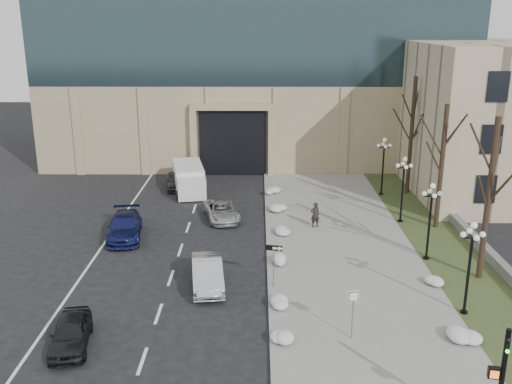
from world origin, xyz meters
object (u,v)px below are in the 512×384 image
at_px(car_c, 125,227).
at_px(car_a, 71,333).
at_px(car_e, 176,180).
at_px(car_b, 207,273).
at_px(pedestrian, 315,215).
at_px(lamppost_a, 470,256).
at_px(keep_sign, 353,304).
at_px(car_d, 222,211).
at_px(box_truck, 189,179).
at_px(one_way_sign, 277,253).
at_px(lamppost_d, 383,159).
at_px(lamppost_b, 430,211).
at_px(lamppost_c, 403,181).

bearing_deg(car_c, car_a, -95.93).
bearing_deg(car_e, car_b, -86.40).
distance_m(pedestrian, lamppost_a, 13.51).
height_order(car_c, keep_sign, keep_sign).
height_order(car_d, box_truck, box_truck).
bearing_deg(car_d, box_truck, 100.45).
bearing_deg(box_truck, car_b, -91.26).
bearing_deg(car_c, car_e, 72.58).
bearing_deg(pedestrian, one_way_sign, 55.28).
bearing_deg(car_c, car_d, 21.93).
distance_m(car_c, lamppost_d, 21.05).
distance_m(lamppost_b, lamppost_d, 13.00).
bearing_deg(car_c, one_way_sign, -45.87).
bearing_deg(car_d, car_b, -103.81).
height_order(car_e, box_truck, box_truck).
relative_size(pedestrian, lamppost_a, 0.37).
height_order(car_c, lamppost_d, lamppost_d).
xyz_separation_m(car_b, car_d, (0.07, 10.70, -0.12)).
distance_m(one_way_sign, keep_sign, 5.99).
relative_size(car_a, keep_sign, 1.59).
xyz_separation_m(box_truck, one_way_sign, (6.74, -18.11, 1.02)).
relative_size(car_c, one_way_sign, 2.08).
relative_size(lamppost_a, lamppost_d, 1.00).
relative_size(one_way_sign, lamppost_d, 0.52).
bearing_deg(keep_sign, car_e, 107.32).
bearing_deg(keep_sign, lamppost_c, 61.71).
relative_size(car_d, lamppost_a, 0.96).
xyz_separation_m(car_b, car_e, (-4.24, 18.55, -0.07)).
bearing_deg(lamppost_a, car_a, -170.98).
height_order(lamppost_b, lamppost_c, same).
distance_m(car_c, car_e, 11.58).
relative_size(box_truck, one_way_sign, 2.79).
xyz_separation_m(car_e, lamppost_b, (16.90, -15.06, 2.39)).
bearing_deg(car_e, lamppost_a, -61.16).
distance_m(box_truck, lamppost_c, 17.70).
bearing_deg(one_way_sign, lamppost_c, 59.87).
xyz_separation_m(car_b, box_truck, (-3.08, 17.82, 0.26)).
xyz_separation_m(one_way_sign, lamppost_c, (9.00, 10.28, 1.04)).
relative_size(lamppost_b, lamppost_d, 1.00).
height_order(car_a, car_b, car_b).
bearing_deg(lamppost_b, car_c, 169.05).
height_order(car_d, car_e, car_e).
relative_size(car_a, car_c, 0.76).
height_order(car_a, lamppost_a, lamppost_a).
distance_m(car_e, lamppost_d, 17.19).
height_order(pedestrian, lamppost_d, lamppost_d).
bearing_deg(lamppost_d, lamppost_a, -90.00).
height_order(keep_sign, lamppost_d, lamppost_d).
xyz_separation_m(car_b, keep_sign, (6.86, -5.35, 1.04)).
height_order(car_c, lamppost_b, lamppost_b).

